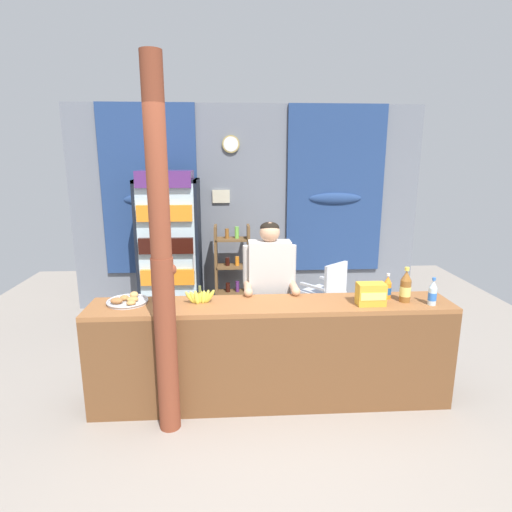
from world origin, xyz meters
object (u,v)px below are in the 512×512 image
Objects in this scene: timber_post at (162,266)px; stall_counter at (273,348)px; soda_bottle_grape_soda at (171,296)px; soda_bottle_lime_soda at (164,290)px; banana_bunch at (200,297)px; soda_bottle_water at (433,293)px; drink_fridge at (169,240)px; plastic_lawn_chair at (327,290)px; shopkeeper at (269,282)px; pastry_tray at (127,301)px; snack_box_choco_powder at (371,294)px; soda_bottle_iced_tea at (406,287)px; bottle_shelf_rack at (232,269)px; soda_bottle_orange_soda at (387,288)px.

stall_counter is at bearing 14.98° from timber_post.
soda_bottle_lime_soda is at bearing 118.36° from soda_bottle_grape_soda.
soda_bottle_water is at bearing -4.55° from banana_bunch.
drink_fridge reaches higher than plastic_lawn_chair.
stall_counter is at bearing 179.48° from soda_bottle_water.
pastry_tray is at bearing -163.08° from shopkeeper.
snack_box_choco_powder is (1.68, -0.08, 0.01)m from soda_bottle_grape_soda.
soda_bottle_iced_tea is 1.76m from banana_bunch.
bottle_shelf_rack is 4.58× the size of banana_bunch.
plastic_lawn_chair is 1.92m from soda_bottle_water.
timber_post is 12.12× the size of snack_box_choco_powder.
soda_bottle_orange_soda reaches higher than stall_counter.
snack_box_choco_powder is 0.85× the size of banana_bunch.
drink_fridge is 1.97m from pastry_tray.
bottle_shelf_rack is at bearing 124.05° from soda_bottle_iced_tea.
soda_bottle_iced_tea is (2.00, 0.31, -0.30)m from timber_post.
snack_box_choco_powder reaches higher than stall_counter.
timber_post is 0.57m from soda_bottle_lime_soda.
drink_fridge is 0.93m from bottle_shelf_rack.
soda_bottle_lime_soda is (-0.60, -2.04, 0.37)m from bottle_shelf_rack.
bottle_shelf_rack is 1.31m from plastic_lawn_chair.
drink_fridge is (-1.15, 2.14, 0.52)m from stall_counter.
stall_counter is 8.93× the size of pastry_tray.
banana_bunch is at bearing -15.24° from soda_bottle_lime_soda.
soda_bottle_lime_soda is at bearing 164.76° from banana_bunch.
shopkeeper reaches higher than stall_counter.
soda_bottle_iced_tea is at bearing -55.95° from bottle_shelf_rack.
soda_bottle_grape_soda is 0.74× the size of banana_bunch.
drink_fridge is at bearing 138.03° from soda_bottle_iced_tea.
timber_post is 9.23× the size of soda_bottle_iced_tea.
plastic_lawn_chair is 1.56m from shopkeeper.
stall_counter is 1.10× the size of timber_post.
soda_bottle_grape_soda is (-0.87, -0.46, 0.03)m from shopkeeper.
soda_bottle_water is 1.96m from banana_bunch.
soda_bottle_water is (2.49, -2.16, -0.06)m from drink_fridge.
soda_bottle_iced_tea is at bearing -80.84° from plastic_lawn_chair.
soda_bottle_water is 0.37m from soda_bottle_orange_soda.
banana_bunch is (-1.96, 0.16, -0.04)m from soda_bottle_water.
soda_bottle_iced_tea is at bearing -36.52° from soda_bottle_orange_soda.
pastry_tray is at bearing 176.70° from banana_bunch.
plastic_lawn_chair is 3.64× the size of soda_bottle_lime_soda.
drink_fridge is 2.14m from plastic_lawn_chair.
drink_fridge is 1.93m from soda_bottle_lime_soda.
drink_fridge is 6.45× the size of soda_bottle_iced_tea.
shopkeeper reaches higher than soda_bottle_water.
soda_bottle_orange_soda is at bearing 9.37° from stall_counter.
stall_counter is 1.14m from soda_bottle_orange_soda.
shopkeeper reaches higher than soda_bottle_iced_tea.
stall_counter is 2.48× the size of bottle_shelf_rack.
pastry_tray is (-2.11, -1.59, 0.45)m from plastic_lawn_chair.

